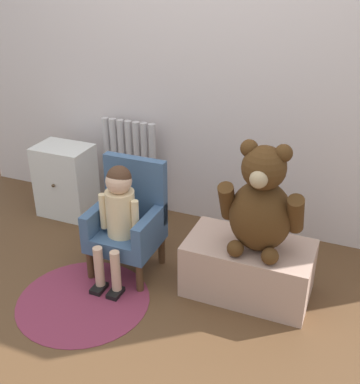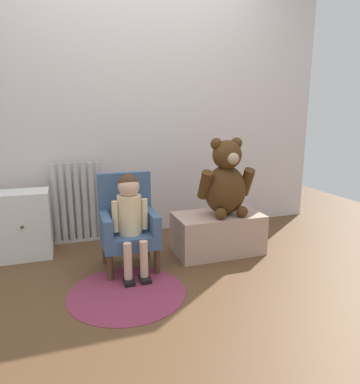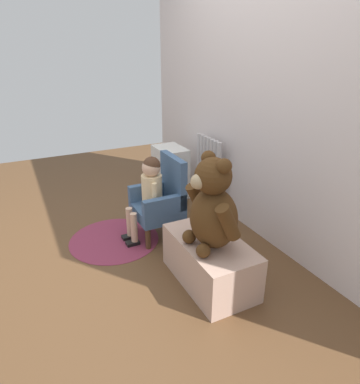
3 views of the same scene
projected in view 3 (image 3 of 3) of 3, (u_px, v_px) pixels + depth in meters
name	position (u px, v px, depth m)	size (l,w,h in m)	color
ground_plane	(124.00, 259.00, 2.67)	(6.00, 6.00, 0.00)	brown
back_wall	(261.00, 91.00, 2.68)	(3.80, 0.05, 2.40)	silver
radiator	(208.00, 173.00, 3.41)	(0.43, 0.05, 0.71)	#B9B5B5
small_dresser	(170.00, 172.00, 3.71)	(0.40, 0.30, 0.54)	silver
child_armchair	(162.00, 200.00, 2.89)	(0.40, 0.37, 0.70)	#3D5A7F
child_figure	(149.00, 187.00, 2.79)	(0.25, 0.35, 0.72)	beige
low_bench	(210.00, 261.00, 2.35)	(0.71, 0.39, 0.33)	tan
large_teddy_bear	(213.00, 208.00, 2.13)	(0.45, 0.32, 0.62)	#492D14
floor_rug	(114.00, 239.00, 2.92)	(0.76, 0.76, 0.01)	#7F2D45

